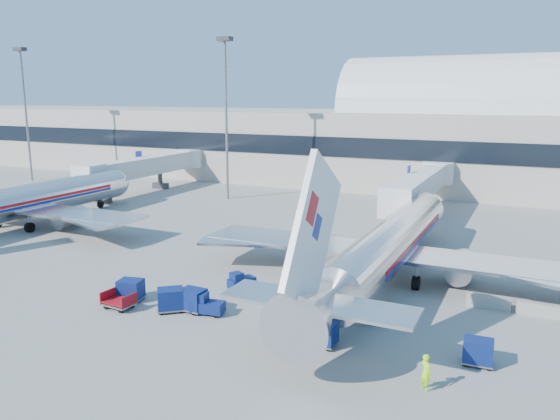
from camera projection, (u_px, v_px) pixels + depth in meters
The scene contains 20 objects.
ground at pixel (251, 280), 44.35m from camera, with size 260.00×260.00×0.00m, color gray.
terminal at pixel (332, 136), 97.97m from camera, with size 170.00×28.15×21.00m.
airliner_main at pixel (387, 246), 43.53m from camera, with size 32.00×37.26×12.07m.
airliner_mid at pixel (19, 203), 61.17m from camera, with size 32.00×37.26×12.07m.
jetbridge_near at pixel (423, 184), 67.58m from camera, with size 4.40×27.50×6.25m.
jetbridge_mid at pixel (151, 166), 85.22m from camera, with size 4.40×27.50×6.25m.
mast_far_west at pixel (24, 95), 93.02m from camera, with size 2.00×1.20×22.60m.
mast_west at pixel (226, 95), 76.21m from camera, with size 2.00×1.20×22.60m.
barrier_near at pixel (488, 302), 38.47m from camera, with size 3.00×0.55×0.90m, color #9E9E96.
barrier_mid at pixel (540, 310), 37.08m from camera, with size 3.00×0.55×0.90m, color #9E9E96.
tug_lead at pixel (206, 305), 37.37m from camera, with size 2.42×1.50×1.47m.
tug_right at pixel (368, 307), 36.76m from camera, with size 2.87×2.48×1.68m.
tug_left at pixel (241, 281), 42.26m from camera, with size 1.88×2.35×1.37m.
cart_train_a at pixel (193, 300), 37.80m from camera, with size 1.86×1.45×1.60m.
cart_train_b at pixel (171, 299), 37.80m from camera, with size 2.32×2.26×1.63m.
cart_train_c at pixel (131, 289), 39.82m from camera, with size 2.02×1.70×1.57m.
cart_solo_near at pixel (323, 333), 32.58m from camera, with size 1.77×1.39×1.51m.
cart_solo_far at pixel (478, 351), 30.29m from camera, with size 1.74×1.37×1.48m.
cart_open_red at pixel (119, 303), 38.37m from camera, with size 2.27×1.68×0.58m.
ramp_worker at pixel (426, 372), 27.64m from camera, with size 0.72×0.47×1.96m, color #93DC17.
Camera 1 is at (20.29, -37.11, 14.74)m, focal length 35.00 mm.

